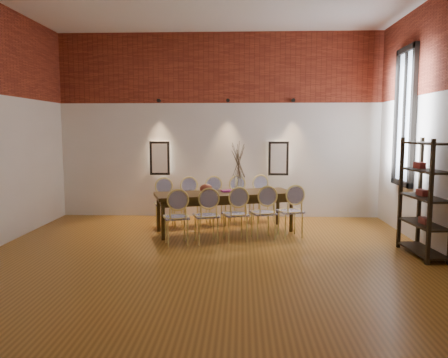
{
  "coord_description": "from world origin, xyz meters",
  "views": [
    {
      "loc": [
        0.5,
        -6.09,
        1.92
      ],
      "look_at": [
        0.19,
        1.62,
        1.05
      ],
      "focal_mm": 35.0,
      "sensor_mm": 36.0,
      "label": 1
    }
  ],
  "objects_px": {
    "chair_near_d": "(263,212)",
    "chair_far_b": "(191,202)",
    "chair_near_a": "(176,217)",
    "book": "(228,191)",
    "chair_near_b": "(206,215)",
    "chair_far_c": "(216,201)",
    "chair_far_e": "(264,199)",
    "vase": "(238,184)",
    "chair_far_a": "(165,204)",
    "bowl": "(206,189)",
    "dining_table": "(225,212)",
    "shelving_rack": "(425,198)",
    "chair_near_e": "(290,211)",
    "chair_near_c": "(235,214)",
    "chair_far_d": "(240,200)"
  },
  "relations": [
    {
      "from": "chair_near_e",
      "to": "bowl",
      "type": "bearing_deg",
      "value": 155.32
    },
    {
      "from": "chair_far_e",
      "to": "vase",
      "type": "bearing_deg",
      "value": 42.1
    },
    {
      "from": "chair_near_b",
      "to": "chair_near_e",
      "type": "bearing_deg",
      "value": -0.0
    },
    {
      "from": "chair_near_d",
      "to": "chair_far_c",
      "type": "relative_size",
      "value": 1.0
    },
    {
      "from": "chair_near_c",
      "to": "shelving_rack",
      "type": "bearing_deg",
      "value": -32.72
    },
    {
      "from": "chair_near_c",
      "to": "bowl",
      "type": "distance_m",
      "value": 0.83
    },
    {
      "from": "dining_table",
      "to": "chair_far_e",
      "type": "height_order",
      "value": "chair_far_e"
    },
    {
      "from": "shelving_rack",
      "to": "chair_far_c",
      "type": "bearing_deg",
      "value": 142.38
    },
    {
      "from": "chair_near_c",
      "to": "shelving_rack",
      "type": "relative_size",
      "value": 0.52
    },
    {
      "from": "chair_near_a",
      "to": "chair_near_b",
      "type": "bearing_deg",
      "value": -0.0
    },
    {
      "from": "chair_far_a",
      "to": "chair_near_b",
      "type": "bearing_deg",
      "value": 110.37
    },
    {
      "from": "chair_far_a",
      "to": "vase",
      "type": "relative_size",
      "value": 3.13
    },
    {
      "from": "chair_near_b",
      "to": "chair_near_e",
      "type": "distance_m",
      "value": 1.55
    },
    {
      "from": "chair_near_d",
      "to": "bowl",
      "type": "distance_m",
      "value": 1.16
    },
    {
      "from": "chair_far_b",
      "to": "chair_far_a",
      "type": "bearing_deg",
      "value": -0.0
    },
    {
      "from": "book",
      "to": "chair_near_a",
      "type": "bearing_deg",
      "value": -127.45
    },
    {
      "from": "chair_near_a",
      "to": "book",
      "type": "xyz_separation_m",
      "value": [
        0.84,
        1.09,
        0.3
      ]
    },
    {
      "from": "chair_far_e",
      "to": "book",
      "type": "height_order",
      "value": "chair_far_e"
    },
    {
      "from": "chair_far_d",
      "to": "chair_near_c",
      "type": "bearing_deg",
      "value": 69.63
    },
    {
      "from": "chair_near_c",
      "to": "chair_far_c",
      "type": "height_order",
      "value": "same"
    },
    {
      "from": "dining_table",
      "to": "shelving_rack",
      "type": "height_order",
      "value": "shelving_rack"
    },
    {
      "from": "dining_table",
      "to": "chair_far_c",
      "type": "relative_size",
      "value": 2.74
    },
    {
      "from": "chair_near_d",
      "to": "chair_far_b",
      "type": "xyz_separation_m",
      "value": [
        -1.4,
        1.02,
        0.0
      ]
    },
    {
      "from": "chair_near_d",
      "to": "book",
      "type": "relative_size",
      "value": 3.62
    },
    {
      "from": "chair_far_c",
      "to": "book",
      "type": "xyz_separation_m",
      "value": [
        0.27,
        -0.54,
        0.3
      ]
    },
    {
      "from": "chair_near_b",
      "to": "chair_far_c",
      "type": "xyz_separation_m",
      "value": [
        0.08,
        1.48,
        0.0
      ]
    },
    {
      "from": "book",
      "to": "vase",
      "type": "bearing_deg",
      "value": -11.91
    },
    {
      "from": "chair_near_e",
      "to": "chair_far_a",
      "type": "height_order",
      "value": "same"
    },
    {
      "from": "chair_near_a",
      "to": "vase",
      "type": "bearing_deg",
      "value": 28.21
    },
    {
      "from": "chair_far_b",
      "to": "bowl",
      "type": "distance_m",
      "value": 0.84
    },
    {
      "from": "chair_far_e",
      "to": "vase",
      "type": "relative_size",
      "value": 3.13
    },
    {
      "from": "bowl",
      "to": "dining_table",
      "type": "bearing_deg",
      "value": 25.09
    },
    {
      "from": "chair_far_e",
      "to": "book",
      "type": "bearing_deg",
      "value": 32.47
    },
    {
      "from": "chair_far_b",
      "to": "bowl",
      "type": "bearing_deg",
      "value": 101.02
    },
    {
      "from": "vase",
      "to": "bowl",
      "type": "bearing_deg",
      "value": -158.08
    },
    {
      "from": "chair_near_a",
      "to": "chair_near_b",
      "type": "distance_m",
      "value": 0.52
    },
    {
      "from": "dining_table",
      "to": "book",
      "type": "relative_size",
      "value": 9.92
    },
    {
      "from": "chair_near_d",
      "to": "chair_near_b",
      "type": "bearing_deg",
      "value": 180.0
    },
    {
      "from": "book",
      "to": "shelving_rack",
      "type": "xyz_separation_m",
      "value": [
        3.03,
        -1.57,
        0.14
      ]
    },
    {
      "from": "chair_far_a",
      "to": "chair_far_e",
      "type": "bearing_deg",
      "value": -180.0
    },
    {
      "from": "chair_near_d",
      "to": "chair_far_e",
      "type": "xyz_separation_m",
      "value": [
        0.08,
        1.48,
        0.0
      ]
    },
    {
      "from": "chair_near_a",
      "to": "chair_far_b",
      "type": "xyz_separation_m",
      "value": [
        0.08,
        1.48,
        0.0
      ]
    },
    {
      "from": "chair_near_a",
      "to": "chair_far_c",
      "type": "relative_size",
      "value": 1.0
    },
    {
      "from": "chair_far_a",
      "to": "chair_far_d",
      "type": "distance_m",
      "value": 1.55
    },
    {
      "from": "chair_far_a",
      "to": "chair_far_e",
      "type": "relative_size",
      "value": 1.0
    },
    {
      "from": "chair_near_a",
      "to": "chair_far_b",
      "type": "distance_m",
      "value": 1.48
    },
    {
      "from": "chair_far_a",
      "to": "chair_near_a",
      "type": "bearing_deg",
      "value": 90.0
    },
    {
      "from": "chair_near_b",
      "to": "bowl",
      "type": "height_order",
      "value": "chair_near_b"
    },
    {
      "from": "chair_far_b",
      "to": "vase",
      "type": "relative_size",
      "value": 3.13
    },
    {
      "from": "chair_far_b",
      "to": "chair_near_b",
      "type": "bearing_deg",
      "value": 90.0
    }
  ]
}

